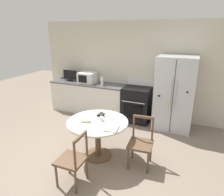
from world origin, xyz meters
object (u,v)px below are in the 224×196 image
object	(u,v)px
dining_chair_right	(141,143)
candle_glass	(102,119)
counter_bottle	(102,82)
dining_chair_near	(73,160)
oven_range	(137,104)
microwave	(87,78)
countertop_tv	(70,75)
refrigerator	(175,93)
wallet	(101,115)

from	to	relation	value
dining_chair_right	candle_glass	size ratio (longest dim) A/B	10.62
counter_bottle	dining_chair_near	world-z (taller)	counter_bottle
oven_range	microwave	size ratio (longest dim) A/B	2.30
countertop_tv	microwave	bearing A→B (deg)	-0.95
oven_range	dining_chair_near	world-z (taller)	oven_range
counter_bottle	candle_glass	size ratio (longest dim) A/B	3.49
candle_glass	countertop_tv	bearing A→B (deg)	136.02
refrigerator	dining_chair_right	distance (m)	1.87
refrigerator	countertop_tv	xyz separation A→B (m)	(-3.06, 0.09, 0.18)
refrigerator	microwave	bearing A→B (deg)	178.06
wallet	dining_chair_near	bearing A→B (deg)	-88.86
oven_range	dining_chair_right	xyz separation A→B (m)	(0.61, -1.84, -0.03)
microwave	candle_glass	size ratio (longest dim) A/B	5.53
refrigerator	oven_range	xyz separation A→B (m)	(-0.95, 0.06, -0.43)
counter_bottle	candle_glass	xyz separation A→B (m)	(0.84, -1.77, -0.23)
countertop_tv	dining_chair_right	distance (m)	3.36
refrigerator	microwave	distance (m)	2.47
countertop_tv	wallet	size ratio (longest dim) A/B	2.64
refrigerator	candle_glass	size ratio (longest dim) A/B	21.11
counter_bottle	dining_chair_right	bearing A→B (deg)	-47.59
refrigerator	dining_chair_right	size ratio (longest dim) A/B	1.99
dining_chair_right	dining_chair_near	bearing A→B (deg)	41.83
countertop_tv	candle_glass	distance (m)	2.74
microwave	candle_glass	world-z (taller)	microwave
oven_range	microwave	world-z (taller)	microwave
refrigerator	candle_glass	xyz separation A→B (m)	(-1.10, -1.80, -0.11)
microwave	countertop_tv	world-z (taller)	countertop_tv
countertop_tv	dining_chair_near	size ratio (longest dim) A/B	0.48
microwave	dining_chair_right	size ratio (longest dim) A/B	0.52
countertop_tv	dining_chair_near	distance (m)	3.39
refrigerator	countertop_tv	size ratio (longest dim) A/B	4.10
candle_glass	wallet	world-z (taller)	candle_glass
refrigerator	dining_chair_right	bearing A→B (deg)	-100.80
dining_chair_near	wallet	xyz separation A→B (m)	(-0.02, 1.05, 0.34)
refrigerator	wallet	bearing A→B (deg)	-126.73
counter_bottle	wallet	world-z (taller)	counter_bottle
countertop_tv	wallet	xyz separation A→B (m)	(1.85, -1.71, -0.30)
counter_bottle	wallet	xyz separation A→B (m)	(0.73, -1.58, -0.24)
candle_glass	wallet	size ratio (longest dim) A/B	0.51
oven_range	counter_bottle	size ratio (longest dim) A/B	3.65
oven_range	microwave	xyz separation A→B (m)	(-1.51, 0.02, 0.58)
countertop_tv	dining_chair_near	bearing A→B (deg)	-55.77
microwave	candle_glass	distance (m)	2.34
oven_range	wallet	world-z (taller)	oven_range
countertop_tv	counter_bottle	size ratio (longest dim) A/B	1.48
dining_chair_right	oven_range	bearing A→B (deg)	-76.09
oven_range	dining_chair_near	xyz separation A→B (m)	(-0.23, -2.72, -0.03)
microwave	dining_chair_right	bearing A→B (deg)	-41.24
dining_chair_near	counter_bottle	bearing A→B (deg)	14.91
oven_range	countertop_tv	size ratio (longest dim) A/B	2.47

